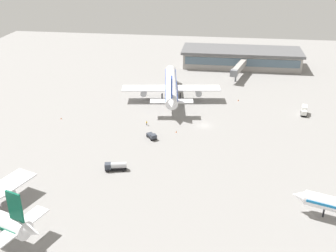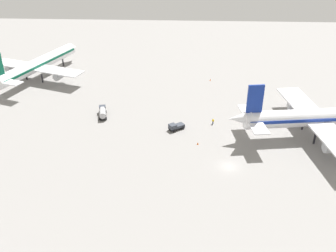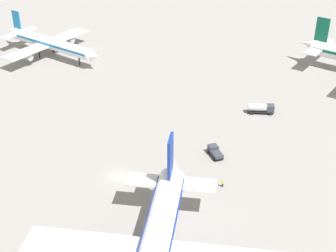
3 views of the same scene
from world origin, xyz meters
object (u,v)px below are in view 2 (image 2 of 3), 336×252
at_px(pushback_tractor, 176,126).
at_px(safety_cone_near_gate, 210,80).
at_px(fuel_truck, 103,112).
at_px(airplane_at_gate, 322,117).
at_px(airplane_taxiing, 37,65).
at_px(ground_crew_worker, 213,121).
at_px(safety_cone_far_side, 198,143).

xyz_separation_m(pushback_tractor, safety_cone_near_gate, (36.55, -11.35, -0.67)).
distance_m(fuel_truck, safety_cone_near_gate, 44.44).
bearing_deg(pushback_tractor, airplane_at_gate, 141.57).
distance_m(airplane_taxiing, fuel_truck, 41.00).
distance_m(airplane_taxiing, ground_crew_worker, 69.20).
relative_size(airplane_at_gate, pushback_tractor, 10.86).
relative_size(pushback_tractor, safety_cone_far_side, 7.79).
relative_size(airplane_at_gate, airplane_taxiing, 1.10).
bearing_deg(safety_cone_far_side, airplane_taxiing, 52.85).
distance_m(airplane_taxiing, pushback_tractor, 62.20).
relative_size(fuel_truck, pushback_tractor, 1.40).
relative_size(airplane_at_gate, ground_crew_worker, 30.37).
height_order(airplane_taxiing, safety_cone_far_side, airplane_taxiing).
height_order(pushback_tractor, ground_crew_worker, pushback_tractor).
relative_size(pushback_tractor, ground_crew_worker, 2.80).
relative_size(fuel_truck, safety_cone_near_gate, 10.93).
distance_m(pushback_tractor, ground_crew_worker, 11.09).
distance_m(ground_crew_worker, safety_cone_near_gate, 32.81).
distance_m(airplane_at_gate, airplane_taxiing, 96.56).
distance_m(airplane_at_gate, safety_cone_far_side, 33.37).
height_order(airplane_at_gate, safety_cone_far_side, airplane_at_gate).
relative_size(airplane_taxiing, safety_cone_far_side, 76.71).
relative_size(fuel_truck, safety_cone_far_side, 10.93).
bearing_deg(airplane_taxiing, safety_cone_near_gate, -69.78).
bearing_deg(fuel_truck, airplane_at_gate, -110.32).
xyz_separation_m(airplane_taxiing, ground_crew_worker, (-31.73, -61.35, -4.41)).
height_order(airplane_taxiing, fuel_truck, airplane_taxiing).
bearing_deg(pushback_tractor, fuel_truck, -53.88).
xyz_separation_m(ground_crew_worker, safety_cone_near_gate, (32.79, -0.92, -0.55)).
xyz_separation_m(fuel_truck, ground_crew_worker, (-3.17, -32.19, -0.54)).
bearing_deg(fuel_truck, pushback_tractor, -120.01).
distance_m(fuel_truck, pushback_tractor, 22.83).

